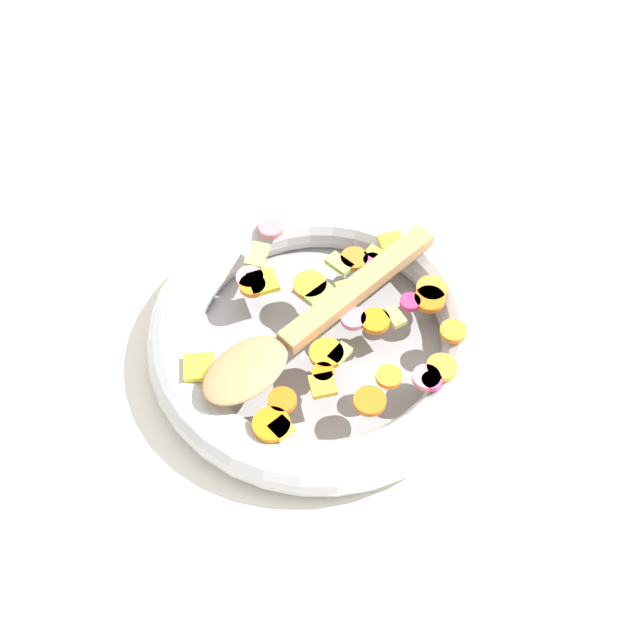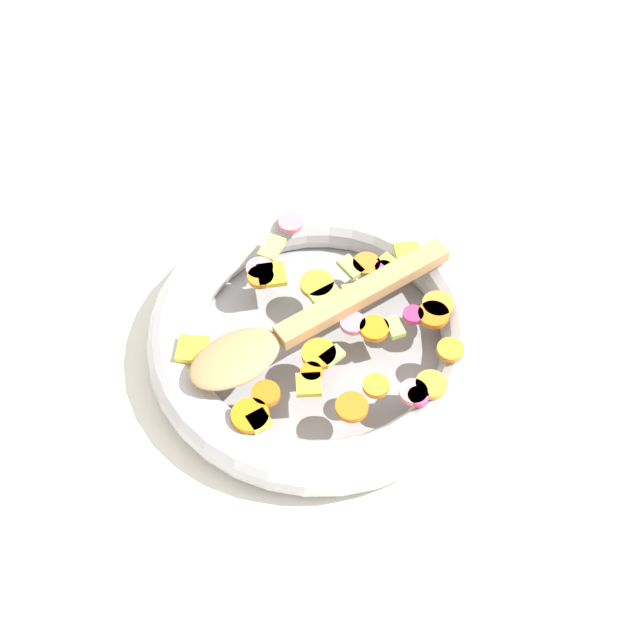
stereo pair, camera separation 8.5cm
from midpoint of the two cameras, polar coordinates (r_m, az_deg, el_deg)
ground_plane at (r=0.89m, az=-2.72°, el=-2.07°), size 4.00×4.00×0.00m
skillet at (r=0.87m, az=-2.78°, el=-1.26°), size 0.34×0.34×0.05m
chopped_vegetables at (r=0.84m, az=-1.60°, el=-0.39°), size 0.27×0.27×0.01m
wooden_spoon at (r=0.83m, az=-4.36°, el=-0.80°), size 0.06×0.28×0.01m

